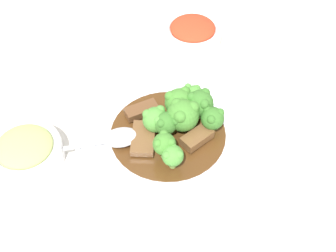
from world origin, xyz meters
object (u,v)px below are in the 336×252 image
side_bowl_kimchi (192,34)px  broccoli_floret_7 (164,144)px  serving_spoon (108,140)px  main_plate (168,135)px  beef_strip_1 (197,138)px  side_bowl_appetizer (26,151)px  beef_strip_2 (142,110)px  broccoli_floret_6 (200,103)px  beef_strip_0 (143,138)px  broccoli_floret_5 (212,118)px  broccoli_floret_0 (156,119)px  broccoli_floret_1 (167,124)px  broccoli_floret_2 (183,115)px  broccoli_floret_8 (192,93)px  broccoli_floret_3 (179,102)px  sauce_dish (281,230)px  broccoli_floret_4 (173,155)px

side_bowl_kimchi → broccoli_floret_7: bearing=-153.6°
side_bowl_kimchi → serving_spoon: bearing=-171.8°
main_plate → beef_strip_1: bearing=-74.5°
side_bowl_appetizer → beef_strip_2: bearing=-28.0°
broccoli_floret_6 → main_plate: bearing=160.4°
beef_strip_0 → broccoli_floret_5: broccoli_floret_5 is taller
broccoli_floret_0 → side_bowl_kimchi: 0.25m
broccoli_floret_1 → serving_spoon: 0.10m
beef_strip_0 → broccoli_floret_1: 0.05m
main_plate → broccoli_floret_5: bearing=-47.6°
broccoli_floret_1 → side_bowl_appetizer: bearing=135.7°
serving_spoon → main_plate: bearing=-40.4°
broccoli_floret_1 → broccoli_floret_2: broccoli_floret_2 is taller
beef_strip_0 → broccoli_floret_7: size_ratio=1.57×
beef_strip_0 → beef_strip_2: size_ratio=1.25×
broccoli_floret_2 → broccoli_floret_8: broccoli_floret_2 is taller
beef_strip_0 → broccoli_floret_3: broccoli_floret_3 is taller
beef_strip_2 → beef_strip_1: bearing=-86.6°
broccoli_floret_2 → broccoli_floret_3: 0.03m
broccoli_floret_1 → sauce_dish: broccoli_floret_1 is taller
broccoli_floret_6 → side_bowl_kimchi: broccoli_floret_6 is taller
broccoli_floret_6 → serving_spoon: 0.16m
broccoli_floret_1 → broccoli_floret_8: 0.08m
broccoli_floret_3 → broccoli_floret_5: broccoli_floret_3 is taller
beef_strip_0 → broccoli_floret_3: 0.09m
sauce_dish → broccoli_floret_1: bearing=81.4°
broccoli_floret_5 → broccoli_floret_3: bearing=95.1°
broccoli_floret_0 → broccoli_floret_6: size_ratio=0.83×
broccoli_floret_0 → broccoli_floret_4: (-0.04, -0.07, 0.00)m
broccoli_floret_2 → side_bowl_kimchi: (0.20, 0.12, -0.03)m
main_plate → side_bowl_kimchi: bearing=25.6°
beef_strip_0 → broccoli_floret_0: bearing=-3.0°
beef_strip_1 → beef_strip_0: bearing=126.5°
beef_strip_0 → broccoli_floret_7: (-0.00, -0.05, 0.03)m
broccoli_floret_2 → serving_spoon: broccoli_floret_2 is taller
main_plate → broccoli_floret_7: broccoli_floret_7 is taller
main_plate → beef_strip_1: size_ratio=5.40×
beef_strip_1 → side_bowl_appetizer: (-0.18, 0.20, -0.00)m
side_bowl_kimchi → side_bowl_appetizer: side_bowl_kimchi is taller
beef_strip_2 → side_bowl_appetizer: (-0.17, 0.09, -0.00)m
sauce_dish → main_plate: bearing=79.9°
broccoli_floret_0 → side_bowl_appetizer: size_ratio=0.39×
beef_strip_1 → broccoli_floret_8: bearing=41.4°
beef_strip_2 → broccoli_floret_3: (0.04, -0.05, 0.02)m
main_plate → serving_spoon: size_ratio=1.66×
main_plate → side_bowl_appetizer: (-0.17, 0.15, 0.01)m
broccoli_floret_1 → serving_spoon: bearing=135.4°
sauce_dish → broccoli_floret_4: bearing=92.8°
beef_strip_1 → broccoli_floret_8: (0.06, 0.05, 0.02)m
broccoli_floret_0 → broccoli_floret_7: 0.06m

